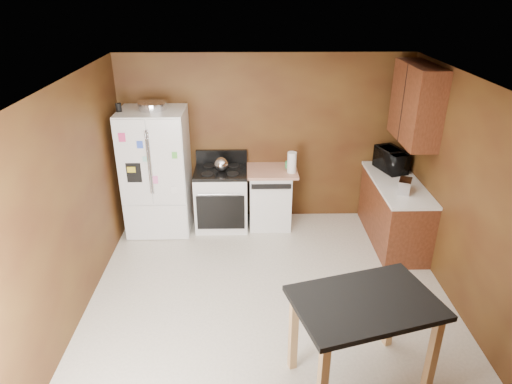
{
  "coord_description": "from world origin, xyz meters",
  "views": [
    {
      "loc": [
        -0.24,
        -4.19,
        3.39
      ],
      "look_at": [
        -0.15,
        0.85,
        1.04
      ],
      "focal_mm": 32.0,
      "sensor_mm": 36.0,
      "label": 1
    }
  ],
  "objects_px": {
    "pen_cup": "(119,107)",
    "gas_range": "(222,197)",
    "green_canister": "(288,165)",
    "toaster": "(405,186)",
    "roasting_pan": "(152,106)",
    "paper_towel": "(292,162)",
    "island": "(364,314)",
    "kettle": "(221,164)",
    "microwave": "(391,161)",
    "dishwasher": "(270,197)",
    "refrigerator": "(157,172)"
  },
  "relations": [
    {
      "from": "pen_cup",
      "to": "gas_range",
      "type": "relative_size",
      "value": 0.1
    },
    {
      "from": "green_canister",
      "to": "gas_range",
      "type": "bearing_deg",
      "value": -174.55
    },
    {
      "from": "toaster",
      "to": "green_canister",
      "type": "bearing_deg",
      "value": 171.28
    },
    {
      "from": "roasting_pan",
      "to": "gas_range",
      "type": "height_order",
      "value": "roasting_pan"
    },
    {
      "from": "paper_towel",
      "to": "green_canister",
      "type": "relative_size",
      "value": 3.09
    },
    {
      "from": "pen_cup",
      "to": "gas_range",
      "type": "bearing_deg",
      "value": 5.41
    },
    {
      "from": "island",
      "to": "toaster",
      "type": "bearing_deg",
      "value": 65.12
    },
    {
      "from": "paper_towel",
      "to": "island",
      "type": "relative_size",
      "value": 0.22
    },
    {
      "from": "kettle",
      "to": "pen_cup",
      "type": "bearing_deg",
      "value": -176.41
    },
    {
      "from": "gas_range",
      "to": "microwave",
      "type": "bearing_deg",
      "value": -1.02
    },
    {
      "from": "pen_cup",
      "to": "toaster",
      "type": "bearing_deg",
      "value": -10.33
    },
    {
      "from": "paper_towel",
      "to": "toaster",
      "type": "xyz_separation_m",
      "value": [
        1.39,
        -0.72,
        -0.05
      ]
    },
    {
      "from": "roasting_pan",
      "to": "dishwasher",
      "type": "bearing_deg",
      "value": 1.17
    },
    {
      "from": "toaster",
      "to": "refrigerator",
      "type": "xyz_separation_m",
      "value": [
        -3.32,
        0.74,
        -0.09
      ]
    },
    {
      "from": "paper_towel",
      "to": "dishwasher",
      "type": "xyz_separation_m",
      "value": [
        -0.3,
        0.1,
        -0.59
      ]
    },
    {
      "from": "kettle",
      "to": "island",
      "type": "bearing_deg",
      "value": -65.02
    },
    {
      "from": "green_canister",
      "to": "gas_range",
      "type": "distance_m",
      "value": 1.1
    },
    {
      "from": "refrigerator",
      "to": "gas_range",
      "type": "bearing_deg",
      "value": 3.81
    },
    {
      "from": "kettle",
      "to": "microwave",
      "type": "xyz_separation_m",
      "value": [
        2.43,
        -0.0,
        0.04
      ]
    },
    {
      "from": "roasting_pan",
      "to": "gas_range",
      "type": "bearing_deg",
      "value": 0.55
    },
    {
      "from": "roasting_pan",
      "to": "microwave",
      "type": "relative_size",
      "value": 0.75
    },
    {
      "from": "refrigerator",
      "to": "roasting_pan",
      "type": "bearing_deg",
      "value": 73.9
    },
    {
      "from": "roasting_pan",
      "to": "refrigerator",
      "type": "height_order",
      "value": "roasting_pan"
    },
    {
      "from": "roasting_pan",
      "to": "kettle",
      "type": "relative_size",
      "value": 1.91
    },
    {
      "from": "toaster",
      "to": "paper_towel",
      "type": "bearing_deg",
      "value": 175.98
    },
    {
      "from": "toaster",
      "to": "refrigerator",
      "type": "relative_size",
      "value": 0.13
    },
    {
      "from": "pen_cup",
      "to": "island",
      "type": "xyz_separation_m",
      "value": [
        2.71,
        -2.88,
        -1.09
      ]
    },
    {
      "from": "roasting_pan",
      "to": "kettle",
      "type": "height_order",
      "value": "roasting_pan"
    },
    {
      "from": "toaster",
      "to": "gas_range",
      "type": "relative_size",
      "value": 0.22
    },
    {
      "from": "toaster",
      "to": "gas_range",
      "type": "distance_m",
      "value": 2.6
    },
    {
      "from": "green_canister",
      "to": "microwave",
      "type": "distance_m",
      "value": 1.47
    },
    {
      "from": "refrigerator",
      "to": "paper_towel",
      "type": "bearing_deg",
      "value": -0.56
    },
    {
      "from": "green_canister",
      "to": "island",
      "type": "xyz_separation_m",
      "value": [
        0.41,
        -3.1,
        -0.17
      ]
    },
    {
      "from": "green_canister",
      "to": "refrigerator",
      "type": "relative_size",
      "value": 0.05
    },
    {
      "from": "green_canister",
      "to": "toaster",
      "type": "height_order",
      "value": "toaster"
    },
    {
      "from": "dishwasher",
      "to": "kettle",
      "type": "bearing_deg",
      "value": -174.69
    },
    {
      "from": "microwave",
      "to": "refrigerator",
      "type": "bearing_deg",
      "value": 72.34
    },
    {
      "from": "pen_cup",
      "to": "gas_range",
      "type": "xyz_separation_m",
      "value": [
        1.32,
        0.12,
        -1.4
      ]
    },
    {
      "from": "paper_towel",
      "to": "gas_range",
      "type": "xyz_separation_m",
      "value": [
        -1.02,
        0.08,
        -0.58
      ]
    },
    {
      "from": "roasting_pan",
      "to": "toaster",
      "type": "bearing_deg",
      "value": -13.53
    },
    {
      "from": "dishwasher",
      "to": "toaster",
      "type": "bearing_deg",
      "value": -26.09
    },
    {
      "from": "pen_cup",
      "to": "dishwasher",
      "type": "relative_size",
      "value": 0.13
    },
    {
      "from": "paper_towel",
      "to": "refrigerator",
      "type": "distance_m",
      "value": 1.93
    },
    {
      "from": "kettle",
      "to": "dishwasher",
      "type": "relative_size",
      "value": 0.23
    },
    {
      "from": "refrigerator",
      "to": "gas_range",
      "type": "relative_size",
      "value": 1.64
    },
    {
      "from": "roasting_pan",
      "to": "pen_cup",
      "type": "bearing_deg",
      "value": -164.62
    },
    {
      "from": "kettle",
      "to": "gas_range",
      "type": "bearing_deg",
      "value": 109.24
    },
    {
      "from": "island",
      "to": "refrigerator",
      "type": "bearing_deg",
      "value": 128.07
    },
    {
      "from": "microwave",
      "to": "roasting_pan",
      "type": "bearing_deg",
      "value": 71.45
    },
    {
      "from": "microwave",
      "to": "kettle",
      "type": "bearing_deg",
      "value": 72.0
    }
  ]
}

